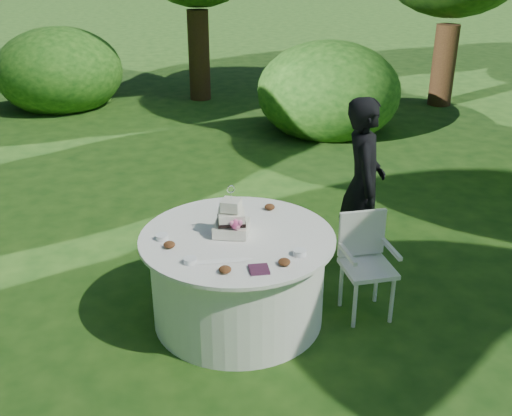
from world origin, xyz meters
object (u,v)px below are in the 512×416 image
at_px(guest, 363,184).
at_px(cake, 232,221).
at_px(chair, 365,256).
at_px(table, 238,277).
at_px(napkins, 259,269).

xyz_separation_m(guest, cake, (-1.31, -0.72, 0.06)).
height_order(guest, chair, guest).
height_order(guest, table, guest).
xyz_separation_m(cake, chair, (1.10, -0.07, -0.37)).
distance_m(table, chair, 1.07).
height_order(cake, chair, cake).
bearing_deg(guest, chair, 178.73).
relative_size(napkins, guest, 0.08).
bearing_deg(table, guest, 30.78).
distance_m(guest, chair, 0.88).
bearing_deg(chair, table, 178.07).
bearing_deg(napkins, table, 98.74).
height_order(napkins, guest, guest).
relative_size(napkins, table, 0.09).
distance_m(table, cake, 0.50).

